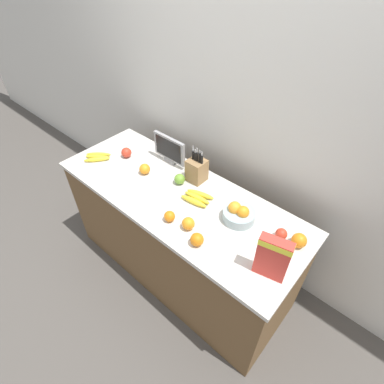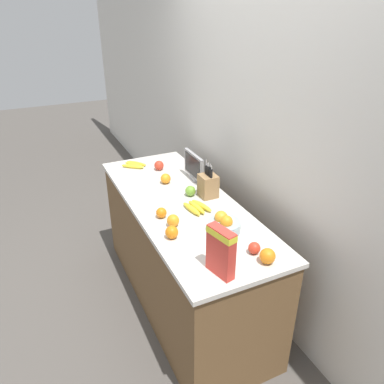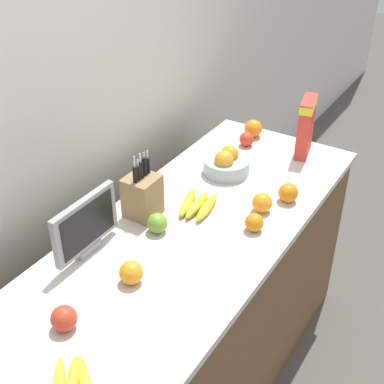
{
  "view_description": "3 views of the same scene",
  "coord_description": "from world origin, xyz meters",
  "px_view_note": "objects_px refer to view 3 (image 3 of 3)",
  "views": [
    {
      "loc": [
        1.07,
        -1.06,
        2.26
      ],
      "look_at": [
        0.1,
        0.05,
        0.93
      ],
      "focal_mm": 28.0,
      "sensor_mm": 36.0,
      "label": 1
    },
    {
      "loc": [
        2.12,
        -0.91,
        2.15
      ],
      "look_at": [
        0.07,
        0.05,
        0.99
      ],
      "focal_mm": 35.0,
      "sensor_mm": 36.0,
      "label": 2
    },
    {
      "loc": [
        -1.34,
        -0.85,
        2.09
      ],
      "look_at": [
        0.1,
        0.04,
        0.99
      ],
      "focal_mm": 50.0,
      "sensor_mm": 36.0,
      "label": 3
    }
  ],
  "objects_px": {
    "knife_block": "(143,195)",
    "orange_by_cereal": "(254,223)",
    "apple_rightmost": "(157,223)",
    "orange_back_center": "(288,193)",
    "apple_leftmost": "(64,318)",
    "apple_by_knife_block": "(247,139)",
    "orange_front_right": "(262,203)",
    "cereal_box": "(306,124)",
    "small_monitor": "(86,225)",
    "orange_mid_left": "(253,129)",
    "banana_bunch_left": "(197,205)",
    "orange_mid_right": "(131,273)",
    "fruit_bowl": "(226,164)"
  },
  "relations": [
    {
      "from": "small_monitor",
      "to": "apple_by_knife_block",
      "type": "bearing_deg",
      "value": -5.83
    },
    {
      "from": "small_monitor",
      "to": "banana_bunch_left",
      "type": "xyz_separation_m",
      "value": [
        0.43,
        -0.18,
        -0.1
      ]
    },
    {
      "from": "knife_block",
      "to": "orange_front_right",
      "type": "height_order",
      "value": "knife_block"
    },
    {
      "from": "apple_by_knife_block",
      "to": "orange_mid_right",
      "type": "relative_size",
      "value": 0.87
    },
    {
      "from": "cereal_box",
      "to": "apple_leftmost",
      "type": "distance_m",
      "value": 1.4
    },
    {
      "from": "orange_mid_right",
      "to": "apple_by_knife_block",
      "type": "bearing_deg",
      "value": 6.34
    },
    {
      "from": "apple_by_knife_block",
      "to": "orange_back_center",
      "type": "height_order",
      "value": "orange_back_center"
    },
    {
      "from": "apple_leftmost",
      "to": "orange_by_cereal",
      "type": "bearing_deg",
      "value": -19.54
    },
    {
      "from": "apple_rightmost",
      "to": "orange_by_cereal",
      "type": "relative_size",
      "value": 1.09
    },
    {
      "from": "knife_block",
      "to": "cereal_box",
      "type": "bearing_deg",
      "value": -23.27
    },
    {
      "from": "orange_front_right",
      "to": "orange_mid_left",
      "type": "height_order",
      "value": "orange_mid_left"
    },
    {
      "from": "small_monitor",
      "to": "orange_front_right",
      "type": "xyz_separation_m",
      "value": [
        0.55,
        -0.4,
        -0.08
      ]
    },
    {
      "from": "fruit_bowl",
      "to": "apple_by_knife_block",
      "type": "relative_size",
      "value": 2.92
    },
    {
      "from": "small_monitor",
      "to": "orange_mid_left",
      "type": "xyz_separation_m",
      "value": [
        1.11,
        -0.09,
        -0.08
      ]
    },
    {
      "from": "knife_block",
      "to": "cereal_box",
      "type": "distance_m",
      "value": 0.86
    },
    {
      "from": "knife_block",
      "to": "apple_rightmost",
      "type": "relative_size",
      "value": 3.6
    },
    {
      "from": "banana_bunch_left",
      "to": "apple_rightmost",
      "type": "distance_m",
      "value": 0.21
    },
    {
      "from": "small_monitor",
      "to": "cereal_box",
      "type": "height_order",
      "value": "cereal_box"
    },
    {
      "from": "apple_by_knife_block",
      "to": "orange_mid_left",
      "type": "distance_m",
      "value": 0.1
    },
    {
      "from": "small_monitor",
      "to": "orange_mid_left",
      "type": "relative_size",
      "value": 3.4
    },
    {
      "from": "cereal_box",
      "to": "fruit_bowl",
      "type": "relative_size",
      "value": 1.34
    },
    {
      "from": "knife_block",
      "to": "small_monitor",
      "type": "relative_size",
      "value": 0.93
    },
    {
      "from": "knife_block",
      "to": "apple_leftmost",
      "type": "distance_m",
      "value": 0.62
    },
    {
      "from": "cereal_box",
      "to": "fruit_bowl",
      "type": "height_order",
      "value": "cereal_box"
    },
    {
      "from": "knife_block",
      "to": "orange_mid_right",
      "type": "height_order",
      "value": "knife_block"
    },
    {
      "from": "knife_block",
      "to": "orange_mid_right",
      "type": "distance_m",
      "value": 0.39
    },
    {
      "from": "knife_block",
      "to": "orange_by_cereal",
      "type": "xyz_separation_m",
      "value": [
        0.13,
        -0.41,
        -0.05
      ]
    },
    {
      "from": "banana_bunch_left",
      "to": "apple_rightmost",
      "type": "height_order",
      "value": "apple_rightmost"
    },
    {
      "from": "apple_by_knife_block",
      "to": "orange_front_right",
      "type": "relative_size",
      "value": 0.88
    },
    {
      "from": "apple_by_knife_block",
      "to": "orange_by_cereal",
      "type": "xyz_separation_m",
      "value": [
        -0.58,
        -0.33,
        0.0
      ]
    },
    {
      "from": "cereal_box",
      "to": "apple_rightmost",
      "type": "xyz_separation_m",
      "value": [
        -0.85,
        0.23,
        -0.11
      ]
    },
    {
      "from": "orange_mid_right",
      "to": "orange_mid_left",
      "type": "xyz_separation_m",
      "value": [
        1.15,
        0.13,
        0.0
      ]
    },
    {
      "from": "fruit_bowl",
      "to": "orange_back_center",
      "type": "relative_size",
      "value": 2.55
    },
    {
      "from": "cereal_box",
      "to": "orange_mid_left",
      "type": "distance_m",
      "value": 0.29
    },
    {
      "from": "banana_bunch_left",
      "to": "orange_back_center",
      "type": "height_order",
      "value": "orange_back_center"
    },
    {
      "from": "apple_leftmost",
      "to": "orange_mid_left",
      "type": "relative_size",
      "value": 0.91
    },
    {
      "from": "banana_bunch_left",
      "to": "orange_back_center",
      "type": "distance_m",
      "value": 0.37
    },
    {
      "from": "orange_mid_left",
      "to": "orange_front_right",
      "type": "bearing_deg",
      "value": -150.37
    },
    {
      "from": "orange_back_center",
      "to": "knife_block",
      "type": "bearing_deg",
      "value": 130.68
    },
    {
      "from": "fruit_bowl",
      "to": "orange_mid_left",
      "type": "bearing_deg",
      "value": 8.57
    },
    {
      "from": "apple_by_knife_block",
      "to": "orange_mid_right",
      "type": "distance_m",
      "value": 1.06
    },
    {
      "from": "orange_mid_right",
      "to": "banana_bunch_left",
      "type": "bearing_deg",
      "value": 4.53
    },
    {
      "from": "small_monitor",
      "to": "orange_by_cereal",
      "type": "bearing_deg",
      "value": -45.59
    },
    {
      "from": "apple_by_knife_block",
      "to": "orange_front_right",
      "type": "bearing_deg",
      "value": -146.55
    },
    {
      "from": "orange_front_right",
      "to": "orange_mid_right",
      "type": "distance_m",
      "value": 0.62
    },
    {
      "from": "apple_by_knife_block",
      "to": "apple_rightmost",
      "type": "bearing_deg",
      "value": -177.76
    },
    {
      "from": "banana_bunch_left",
      "to": "small_monitor",
      "type": "bearing_deg",
      "value": 157.11
    },
    {
      "from": "orange_by_cereal",
      "to": "apple_rightmost",
      "type": "bearing_deg",
      "value": 123.28
    },
    {
      "from": "knife_block",
      "to": "fruit_bowl",
      "type": "relative_size",
      "value": 1.36
    },
    {
      "from": "knife_block",
      "to": "apple_rightmost",
      "type": "distance_m",
      "value": 0.14
    }
  ]
}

